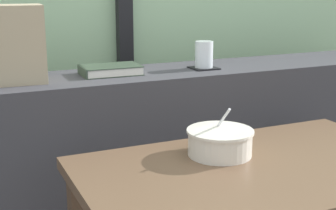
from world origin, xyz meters
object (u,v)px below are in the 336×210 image
Objects in this scene: coaster_square at (204,68)px; juice_glass at (204,56)px; closed_book at (110,70)px; breakfast_table at (256,207)px; soup_bowl at (220,142)px.

juice_glass reaches higher than coaster_square.
juice_glass is 0.38m from closed_book.
juice_glass reaches higher than breakfast_table.
closed_book is at bearing 110.15° from breakfast_table.
breakfast_table is at bearing -103.50° from coaster_square.
breakfast_table is 9.86× the size of juice_glass.
juice_glass is 0.55m from soup_bowl.
coaster_square reaches higher than breakfast_table.
closed_book reaches higher than coaster_square.
soup_bowl is (-0.20, -0.48, -0.18)m from juice_glass.
closed_book is at bearing 174.72° from coaster_square.
juice_glass is (0.14, 0.60, 0.35)m from breakfast_table.
breakfast_table is 0.71m from juice_glass.
closed_book is at bearing 108.81° from soup_bowl.
juice_glass is at bearing 76.50° from breakfast_table.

